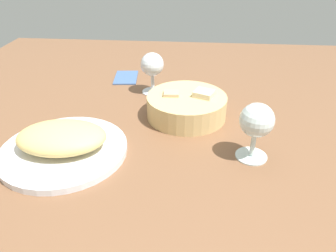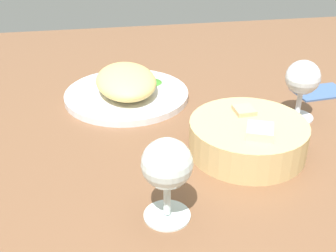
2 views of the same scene
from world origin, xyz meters
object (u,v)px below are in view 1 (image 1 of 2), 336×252
(wine_glass_near, at_px, (256,123))
(wine_glass_far, at_px, (152,67))
(folded_napkin, at_px, (126,77))
(plate, at_px, (64,150))
(bread_basket, at_px, (187,106))

(wine_glass_near, relative_size, wine_glass_far, 1.03)
(wine_glass_near, bearing_deg, folded_napkin, 130.72)
(plate, bearing_deg, bread_basket, 36.23)
(plate, height_order, bread_basket, bread_basket)
(plate, xyz_separation_m, wine_glass_near, (0.39, 0.02, 0.07))
(folded_napkin, bearing_deg, plate, 168.11)
(wine_glass_far, bearing_deg, plate, -114.49)
(plate, relative_size, wine_glass_far, 2.23)
(wine_glass_far, height_order, folded_napkin, wine_glass_far)
(bread_basket, relative_size, folded_napkin, 1.78)
(plate, distance_m, wine_glass_far, 0.36)
(wine_glass_near, height_order, folded_napkin, wine_glass_near)
(folded_napkin, bearing_deg, bread_basket, -144.99)
(bread_basket, bearing_deg, wine_glass_near, -49.21)
(bread_basket, bearing_deg, plate, -143.77)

